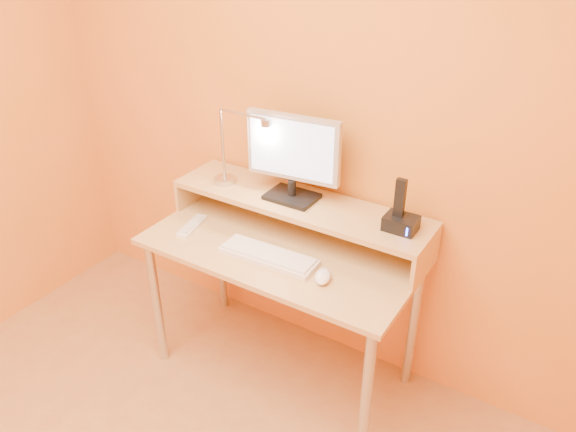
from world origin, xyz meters
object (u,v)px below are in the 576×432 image
Objects in this scene: phone_dock at (401,223)px; mouse at (323,276)px; monitor_panel at (293,148)px; remote_control at (192,226)px; keyboard at (268,256)px; lamp_base at (225,180)px.

phone_dock reaches higher than mouse.
monitor_panel reaches higher than remote_control.
mouse is (0.27, -0.01, 0.01)m from keyboard.
phone_dock is 0.95m from remote_control.
phone_dock is (0.51, -0.01, -0.21)m from monitor_panel.
phone_dock reaches higher than keyboard.
remote_control is (-0.90, -0.23, -0.18)m from phone_dock.
mouse is at bearing -48.65° from monitor_panel.
keyboard is (-0.47, -0.25, -0.18)m from phone_dock.
mouse is at bearing -14.31° from remote_control.
phone_dock is at bearing 2.00° from lamp_base.
phone_dock is 0.31× the size of keyboard.
keyboard is 3.88× the size of mouse.
keyboard is at bearing -29.92° from lamp_base.
mouse is 0.70m from remote_control.
mouse is (-0.20, -0.27, -0.17)m from phone_dock.
lamp_base is at bearing 138.36° from mouse.
phone_dock is at bearing 26.48° from keyboard.
monitor_panel is 2.12× the size of remote_control.
keyboard is 2.14× the size of remote_control.
monitor_panel is at bearing 116.23° from mouse.
monitor_panel is at bearing 96.76° from keyboard.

